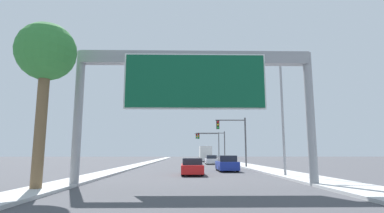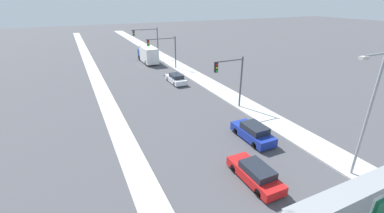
{
  "view_description": "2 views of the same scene",
  "coord_description": "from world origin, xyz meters",
  "px_view_note": "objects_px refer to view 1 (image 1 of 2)",
  "views": [
    {
      "loc": [
        -0.49,
        1.55,
        1.77
      ],
      "look_at": [
        0.0,
        26.53,
        5.66
      ],
      "focal_mm": 28.0,
      "sensor_mm": 36.0,
      "label": 1
    },
    {
      "loc": [
        -10.28,
        15.08,
        12.0
      ],
      "look_at": [
        -0.48,
        35.79,
        2.25
      ],
      "focal_mm": 24.0,
      "sensor_mm": 36.0,
      "label": 2
    }
  ],
  "objects_px": {
    "sign_gantry": "(195,81)",
    "car_far_left": "(192,167)",
    "traffic_light_far_intersection": "(211,141)",
    "palm_tree_foreground": "(46,56)",
    "car_mid_right": "(211,160)",
    "truck_box_primary": "(205,154)",
    "street_lamp_right": "(278,106)",
    "car_near_left": "(227,164)",
    "traffic_light_near_intersection": "(236,134)",
    "traffic_light_mid_block": "(215,141)"
  },
  "relations": [
    {
      "from": "traffic_light_near_intersection",
      "to": "palm_tree_foreground",
      "type": "distance_m",
      "value": 25.76
    },
    {
      "from": "car_far_left",
      "to": "traffic_light_mid_block",
      "type": "bearing_deg",
      "value": 81.13
    },
    {
      "from": "sign_gantry",
      "to": "palm_tree_foreground",
      "type": "xyz_separation_m",
      "value": [
        -7.43,
        -1.98,
        0.72
      ]
    },
    {
      "from": "car_near_left",
      "to": "traffic_light_mid_block",
      "type": "distance_m",
      "value": 27.01
    },
    {
      "from": "sign_gantry",
      "to": "car_far_left",
      "type": "bearing_deg",
      "value": 90.0
    },
    {
      "from": "truck_box_primary",
      "to": "traffic_light_mid_block",
      "type": "bearing_deg",
      "value": -77.64
    },
    {
      "from": "sign_gantry",
      "to": "car_near_left",
      "type": "xyz_separation_m",
      "value": [
        3.5,
        13.35,
        -5.06
      ]
    },
    {
      "from": "traffic_light_far_intersection",
      "to": "car_mid_right",
      "type": "bearing_deg",
      "value": -94.72
    },
    {
      "from": "car_mid_right",
      "to": "car_near_left",
      "type": "bearing_deg",
      "value": -90.0
    },
    {
      "from": "car_mid_right",
      "to": "traffic_light_far_intersection",
      "type": "height_order",
      "value": "traffic_light_far_intersection"
    },
    {
      "from": "sign_gantry",
      "to": "traffic_light_far_intersection",
      "type": "xyz_separation_m",
      "value": [
        4.99,
        50.13,
        -1.46
      ]
    },
    {
      "from": "car_mid_right",
      "to": "palm_tree_foreground",
      "type": "relative_size",
      "value": 0.56
    },
    {
      "from": "truck_box_primary",
      "to": "traffic_light_near_intersection",
      "type": "xyz_separation_m",
      "value": [
        2.08,
        -26.5,
        2.44
      ]
    },
    {
      "from": "palm_tree_foreground",
      "to": "street_lamp_right",
      "type": "distance_m",
      "value": 16.22
    },
    {
      "from": "car_mid_right",
      "to": "truck_box_primary",
      "type": "relative_size",
      "value": 0.63
    },
    {
      "from": "car_far_left",
      "to": "truck_box_primary",
      "type": "bearing_deg",
      "value": 84.75
    },
    {
      "from": "car_mid_right",
      "to": "truck_box_primary",
      "type": "bearing_deg",
      "value": 90.0
    },
    {
      "from": "traffic_light_far_intersection",
      "to": "street_lamp_right",
      "type": "bearing_deg",
      "value": -87.95
    },
    {
      "from": "car_near_left",
      "to": "truck_box_primary",
      "type": "bearing_deg",
      "value": 90.0
    },
    {
      "from": "car_near_left",
      "to": "truck_box_primary",
      "type": "distance_m",
      "value": 33.29
    },
    {
      "from": "car_mid_right",
      "to": "street_lamp_right",
      "type": "xyz_separation_m",
      "value": [
        3.07,
        -25.89,
        4.64
      ]
    },
    {
      "from": "sign_gantry",
      "to": "traffic_light_mid_block",
      "type": "height_order",
      "value": "sign_gantry"
    },
    {
      "from": "car_mid_right",
      "to": "street_lamp_right",
      "type": "distance_m",
      "value": 26.48
    },
    {
      "from": "car_near_left",
      "to": "traffic_light_far_intersection",
      "type": "xyz_separation_m",
      "value": [
        1.49,
        36.77,
        3.61
      ]
    },
    {
      "from": "sign_gantry",
      "to": "car_mid_right",
      "type": "height_order",
      "value": "sign_gantry"
    },
    {
      "from": "sign_gantry",
      "to": "car_near_left",
      "type": "bearing_deg",
      "value": 75.31
    },
    {
      "from": "car_mid_right",
      "to": "traffic_light_far_intersection",
      "type": "distance_m",
      "value": 18.53
    },
    {
      "from": "sign_gantry",
      "to": "traffic_light_mid_block",
      "type": "xyz_separation_m",
      "value": [
        4.92,
        40.13,
        -1.79
      ]
    },
    {
      "from": "traffic_light_mid_block",
      "to": "traffic_light_far_intersection",
      "type": "relative_size",
      "value": 0.92
    },
    {
      "from": "truck_box_primary",
      "to": "car_far_left",
      "type": "bearing_deg",
      "value": -95.25
    },
    {
      "from": "car_near_left",
      "to": "street_lamp_right",
      "type": "distance_m",
      "value": 9.09
    },
    {
      "from": "car_mid_right",
      "to": "truck_box_primary",
      "type": "distance_m",
      "value": 14.64
    },
    {
      "from": "traffic_light_near_intersection",
      "to": "sign_gantry",
      "type": "bearing_deg",
      "value": -105.48
    },
    {
      "from": "traffic_light_near_intersection",
      "to": "traffic_light_mid_block",
      "type": "xyz_separation_m",
      "value": [
        -0.65,
        20.0,
        -0.05
      ]
    },
    {
      "from": "traffic_light_far_intersection",
      "to": "palm_tree_foreground",
      "type": "xyz_separation_m",
      "value": [
        -12.43,
        -52.1,
        2.18
      ]
    },
    {
      "from": "sign_gantry",
      "to": "street_lamp_right",
      "type": "xyz_separation_m",
      "value": [
        6.57,
        6.13,
        -0.47
      ]
    },
    {
      "from": "palm_tree_foreground",
      "to": "street_lamp_right",
      "type": "xyz_separation_m",
      "value": [
        14.0,
        8.1,
        -1.19
      ]
    },
    {
      "from": "truck_box_primary",
      "to": "street_lamp_right",
      "type": "bearing_deg",
      "value": -85.67
    },
    {
      "from": "car_far_left",
      "to": "traffic_light_mid_block",
      "type": "relative_size",
      "value": 0.8
    },
    {
      "from": "sign_gantry",
      "to": "car_mid_right",
      "type": "distance_m",
      "value": 32.61
    },
    {
      "from": "car_near_left",
      "to": "car_far_left",
      "type": "xyz_separation_m",
      "value": [
        -3.5,
        -4.78,
        -0.07
      ]
    },
    {
      "from": "car_far_left",
      "to": "traffic_light_far_intersection",
      "type": "height_order",
      "value": "traffic_light_far_intersection"
    },
    {
      "from": "traffic_light_mid_block",
      "to": "palm_tree_foreground",
      "type": "relative_size",
      "value": 0.71
    },
    {
      "from": "truck_box_primary",
      "to": "street_lamp_right",
      "type": "distance_m",
      "value": 40.79
    },
    {
      "from": "traffic_light_near_intersection",
      "to": "street_lamp_right",
      "type": "distance_m",
      "value": 14.09
    },
    {
      "from": "truck_box_primary",
      "to": "palm_tree_foreground",
      "type": "xyz_separation_m",
      "value": [
        -10.93,
        -48.61,
        4.9
      ]
    },
    {
      "from": "traffic_light_mid_block",
      "to": "traffic_light_far_intersection",
      "type": "xyz_separation_m",
      "value": [
        0.07,
        10.0,
        0.33
      ]
    },
    {
      "from": "traffic_light_far_intersection",
      "to": "palm_tree_foreground",
      "type": "bearing_deg",
      "value": -103.41
    },
    {
      "from": "sign_gantry",
      "to": "car_far_left",
      "type": "distance_m",
      "value": 9.99
    },
    {
      "from": "sign_gantry",
      "to": "car_far_left",
      "type": "height_order",
      "value": "sign_gantry"
    }
  ]
}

